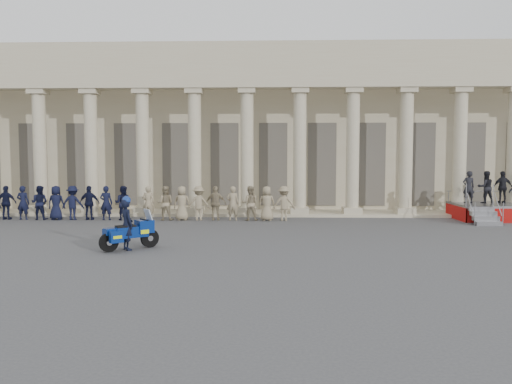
# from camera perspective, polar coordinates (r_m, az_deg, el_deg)

# --- Properties ---
(ground) EXTENTS (90.00, 90.00, 0.00)m
(ground) POSITION_cam_1_polar(r_m,az_deg,el_deg) (17.14, -6.73, -5.88)
(ground) COLOR #404043
(ground) RESTS_ON ground
(building) EXTENTS (40.00, 12.50, 9.00)m
(building) POSITION_cam_1_polar(r_m,az_deg,el_deg) (31.59, -2.80, 6.88)
(building) COLOR tan
(building) RESTS_ON ground
(officer_rank) EXTENTS (18.81, 0.61, 1.60)m
(officer_rank) POSITION_cam_1_polar(r_m,az_deg,el_deg) (24.49, -18.06, -1.19)
(officer_rank) COLOR black
(officer_rank) RESTS_ON ground
(reviewing_stand) EXTENTS (3.72, 3.69, 2.28)m
(reviewing_stand) POSITION_cam_1_polar(r_m,az_deg,el_deg) (26.03, 25.90, -0.31)
(reviewing_stand) COLOR gray
(reviewing_stand) RESTS_ON ground
(motorcycle) EXTENTS (1.64, 1.43, 1.26)m
(motorcycle) POSITION_cam_1_polar(r_m,az_deg,el_deg) (16.36, -14.19, -4.51)
(motorcycle) COLOR black
(motorcycle) RESTS_ON ground
(rider) EXTENTS (0.67, 0.71, 1.71)m
(rider) POSITION_cam_1_polar(r_m,az_deg,el_deg) (16.27, -14.55, -3.46)
(rider) COLOR black
(rider) RESTS_ON ground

